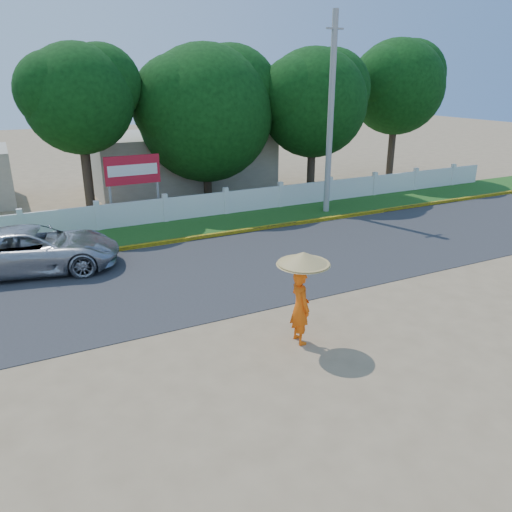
{
  "coord_description": "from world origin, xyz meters",
  "views": [
    {
      "loc": [
        -6.21,
        -10.36,
        6.31
      ],
      "look_at": [
        0.0,
        2.0,
        1.3
      ],
      "focal_mm": 35.0,
      "sensor_mm": 36.0,
      "label": 1
    }
  ],
  "objects_px": {
    "monk_with_parasol": "(302,284)",
    "billboard": "(133,173)",
    "vehicle": "(35,249)",
    "utility_pole": "(331,117)"
  },
  "relations": [
    {
      "from": "utility_pole",
      "to": "vehicle",
      "type": "bearing_deg",
      "value": -170.86
    },
    {
      "from": "utility_pole",
      "to": "vehicle",
      "type": "height_order",
      "value": "utility_pole"
    },
    {
      "from": "utility_pole",
      "to": "monk_with_parasol",
      "type": "bearing_deg",
      "value": -127.08
    },
    {
      "from": "vehicle",
      "to": "billboard",
      "type": "xyz_separation_m",
      "value": [
        4.67,
        5.02,
        1.37
      ]
    },
    {
      "from": "utility_pole",
      "to": "billboard",
      "type": "relative_size",
      "value": 3.07
    },
    {
      "from": "vehicle",
      "to": "monk_with_parasol",
      "type": "height_order",
      "value": "monk_with_parasol"
    },
    {
      "from": "monk_with_parasol",
      "to": "billboard",
      "type": "bearing_deg",
      "value": 93.74
    },
    {
      "from": "utility_pole",
      "to": "vehicle",
      "type": "distance_m",
      "value": 14.05
    },
    {
      "from": "monk_with_parasol",
      "to": "billboard",
      "type": "height_order",
      "value": "billboard"
    },
    {
      "from": "vehicle",
      "to": "billboard",
      "type": "distance_m",
      "value": 6.99
    }
  ]
}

